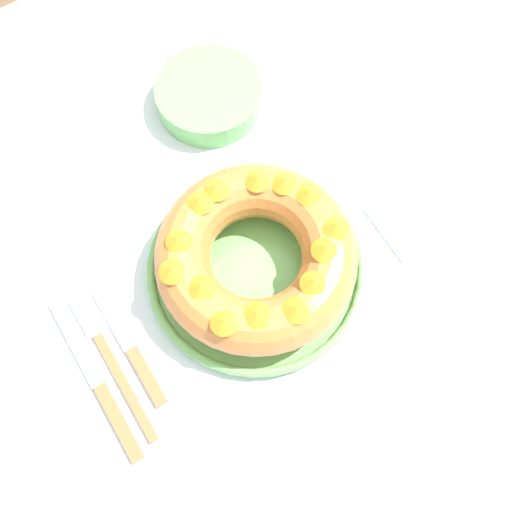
# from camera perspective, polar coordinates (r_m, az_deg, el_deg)

# --- Properties ---
(ground_plane) EXTENTS (8.00, 8.00, 0.00)m
(ground_plane) POSITION_cam_1_polar(r_m,az_deg,el_deg) (1.57, 0.86, -11.10)
(ground_plane) COLOR brown
(dining_table) EXTENTS (1.49, 1.27, 0.77)m
(dining_table) POSITION_cam_1_polar(r_m,az_deg,el_deg) (0.90, 1.47, -3.10)
(dining_table) COLOR silver
(dining_table) RESTS_ON ground_plane
(serving_dish) EXTENTS (0.30, 0.30, 0.02)m
(serving_dish) POSITION_cam_1_polar(r_m,az_deg,el_deg) (0.81, 0.00, -1.20)
(serving_dish) COLOR #6BB760
(serving_dish) RESTS_ON dining_table
(bundt_cake) EXTENTS (0.26, 0.26, 0.08)m
(bundt_cake) POSITION_cam_1_polar(r_m,az_deg,el_deg) (0.77, -0.00, 0.04)
(bundt_cake) COLOR #C67538
(bundt_cake) RESTS_ON serving_dish
(fork) EXTENTS (0.02, 0.22, 0.01)m
(fork) POSITION_cam_1_polar(r_m,az_deg,el_deg) (0.81, -13.90, -9.14)
(fork) COLOR #936038
(fork) RESTS_ON dining_table
(serving_knife) EXTENTS (0.02, 0.24, 0.01)m
(serving_knife) POSITION_cam_1_polar(r_m,az_deg,el_deg) (0.81, -14.54, -12.11)
(serving_knife) COLOR #936038
(serving_knife) RESTS_ON dining_table
(cake_knife) EXTENTS (0.02, 0.19, 0.01)m
(cake_knife) POSITION_cam_1_polar(r_m,az_deg,el_deg) (0.81, -11.65, -8.88)
(cake_knife) COLOR #936038
(cake_knife) RESTS_ON dining_table
(side_bowl) EXTENTS (0.16, 0.16, 0.04)m
(side_bowl) POSITION_cam_1_polar(r_m,az_deg,el_deg) (0.94, -4.48, 14.99)
(side_bowl) COLOR #6BB760
(side_bowl) RESTS_ON dining_table
(napkin) EXTENTS (0.14, 0.10, 0.00)m
(napkin) POSITION_cam_1_polar(r_m,az_deg,el_deg) (0.89, 15.44, 3.91)
(napkin) COLOR #B2D1B7
(napkin) RESTS_ON dining_table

